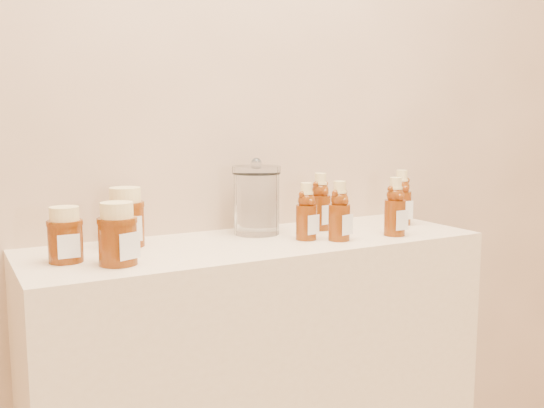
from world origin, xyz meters
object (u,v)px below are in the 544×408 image
display_table (260,403)px  bear_bottle_front_left (339,207)px  bear_bottle_back_left (306,208)px  honey_jar_left (65,235)px  glass_canister (257,197)px

display_table → bear_bottle_front_left: 0.58m
display_table → bear_bottle_back_left: bearing=-20.4°
honey_jar_left → display_table: bearing=0.0°
bear_bottle_back_left → glass_canister: glass_canister is taller
bear_bottle_back_left → glass_canister: (-0.08, 0.14, 0.02)m
glass_canister → display_table: bearing=-113.0°
bear_bottle_front_left → honey_jar_left: size_ratio=1.42×
bear_bottle_back_left → bear_bottle_front_left: bear_bottle_front_left is taller
display_table → honey_jar_left: size_ratio=9.63×
bear_bottle_back_left → honey_jar_left: bearing=165.9°
bear_bottle_front_left → glass_canister: size_ratio=0.86×
display_table → glass_canister: 0.56m
bear_bottle_back_left → glass_canister: bearing=109.2°
display_table → honey_jar_left: 0.71m
bear_bottle_back_left → bear_bottle_front_left: size_ratio=0.97×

